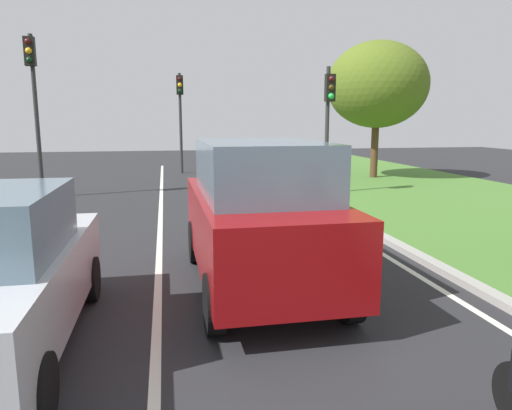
{
  "coord_description": "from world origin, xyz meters",
  "views": [
    {
      "loc": [
        -0.52,
        2.29,
        2.58
      ],
      "look_at": [
        0.93,
        9.86,
        1.2
      ],
      "focal_mm": 33.21,
      "sensor_mm": 36.0,
      "label": 1
    }
  ],
  "objects_px": {
    "traffic_light_overhead_left": "(33,87)",
    "tree_roadside_far": "(377,85)",
    "car_suv_ahead": "(259,214)",
    "traffic_light_near_right": "(329,109)",
    "traffic_light_far_median": "(180,105)"
  },
  "relations": [
    {
      "from": "traffic_light_overhead_left",
      "to": "tree_roadside_far",
      "type": "xyz_separation_m",
      "value": [
        13.3,
        3.02,
        0.46
      ]
    },
    {
      "from": "tree_roadside_far",
      "to": "traffic_light_overhead_left",
      "type": "bearing_deg",
      "value": -167.21
    },
    {
      "from": "car_suv_ahead",
      "to": "traffic_light_near_right",
      "type": "distance_m",
      "value": 9.76
    },
    {
      "from": "traffic_light_near_right",
      "to": "traffic_light_far_median",
      "type": "xyz_separation_m",
      "value": [
        -4.71,
        7.97,
        0.36
      ]
    },
    {
      "from": "car_suv_ahead",
      "to": "tree_roadside_far",
      "type": "height_order",
      "value": "tree_roadside_far"
    },
    {
      "from": "traffic_light_near_right",
      "to": "tree_roadside_far",
      "type": "relative_size",
      "value": 0.73
    },
    {
      "from": "traffic_light_overhead_left",
      "to": "traffic_light_far_median",
      "type": "xyz_separation_m",
      "value": [
        4.91,
        6.79,
        -0.32
      ]
    },
    {
      "from": "car_suv_ahead",
      "to": "tree_roadside_far",
      "type": "relative_size",
      "value": 0.76
    },
    {
      "from": "traffic_light_near_right",
      "to": "tree_roadside_far",
      "type": "bearing_deg",
      "value": 48.81
    },
    {
      "from": "car_suv_ahead",
      "to": "traffic_light_overhead_left",
      "type": "xyz_separation_m",
      "value": [
        -5.5,
        9.84,
        2.47
      ]
    },
    {
      "from": "traffic_light_overhead_left",
      "to": "car_suv_ahead",
      "type": "bearing_deg",
      "value": -60.82
    },
    {
      "from": "traffic_light_near_right",
      "to": "traffic_light_far_median",
      "type": "height_order",
      "value": "traffic_light_far_median"
    },
    {
      "from": "traffic_light_far_median",
      "to": "tree_roadside_far",
      "type": "relative_size",
      "value": 0.81
    },
    {
      "from": "tree_roadside_far",
      "to": "car_suv_ahead",
      "type": "bearing_deg",
      "value": -121.25
    },
    {
      "from": "traffic_light_near_right",
      "to": "traffic_light_overhead_left",
      "type": "relative_size",
      "value": 0.82
    }
  ]
}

